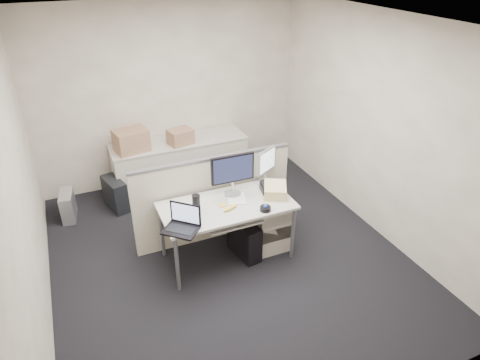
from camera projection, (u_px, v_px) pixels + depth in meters
name	position (u px, v px, depth m)	size (l,w,h in m)	color
floor	(228.00, 256.00, 5.19)	(4.00, 4.50, 0.01)	black
ceiling	(223.00, 21.00, 3.88)	(4.00, 4.50, 0.01)	white
wall_back	(170.00, 95.00, 6.34)	(4.00, 0.02, 2.70)	silver
wall_front	(356.00, 296.00, 2.73)	(4.00, 0.02, 2.70)	silver
wall_left	(19.00, 194.00, 3.84)	(0.02, 4.50, 2.70)	silver
wall_right	(377.00, 127.00, 5.23)	(0.02, 4.50, 2.70)	silver
desk	(227.00, 210.00, 4.87)	(1.50, 0.75, 0.73)	#B2AEA6
keyboard_tray	(233.00, 221.00, 4.75)	(0.62, 0.32, 0.02)	#B2AEA6
drawer_pedestal	(267.00, 221.00, 5.26)	(0.40, 0.55, 0.65)	beige
cubicle_partition	(213.00, 199.00, 5.28)	(2.00, 0.06, 1.10)	beige
back_counter	(180.00, 163.00, 6.56)	(2.00, 0.60, 0.72)	beige
monitor_main	(233.00, 175.00, 4.91)	(0.52, 0.20, 0.52)	black
monitor_small	(266.00, 166.00, 5.22)	(0.34, 0.17, 0.42)	#B7B7BC
laptop	(180.00, 221.00, 4.33)	(0.35, 0.26, 0.26)	black
trackball	(265.00, 209.00, 4.72)	(0.12, 0.12, 0.05)	black
desk_phone	(271.00, 188.00, 5.09)	(0.23, 0.19, 0.07)	black
paper_stack	(236.00, 199.00, 4.94)	(0.20, 0.26, 0.01)	white
sticky_pad	(223.00, 205.00, 4.82)	(0.07, 0.07, 0.01)	gold
travel_mug	(196.00, 204.00, 4.69)	(0.09, 0.09, 0.19)	black
banana	(230.00, 208.00, 4.74)	(0.19, 0.05, 0.04)	#FFC948
cellphone	(228.00, 194.00, 5.03)	(0.06, 0.12, 0.02)	black
manila_folders	(275.00, 190.00, 5.01)	(0.25, 0.33, 0.12)	#CAB57D
keyboard	(227.00, 218.00, 4.75)	(0.43, 0.15, 0.02)	black
pc_tower_desk	(244.00, 239.00, 5.11)	(0.19, 0.49, 0.45)	black
pc_tower_spare_dark	(115.00, 194.00, 6.02)	(0.19, 0.48, 0.45)	black
pc_tower_spare_silver	(68.00, 206.00, 5.82)	(0.17, 0.41, 0.39)	#B7B7BC
cardboard_box_left	(131.00, 141.00, 6.00)	(0.45, 0.33, 0.33)	#966D52
cardboard_box_right	(180.00, 137.00, 6.23)	(0.34, 0.26, 0.24)	#966D52
red_binder	(132.00, 140.00, 6.10)	(0.07, 0.32, 0.29)	red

